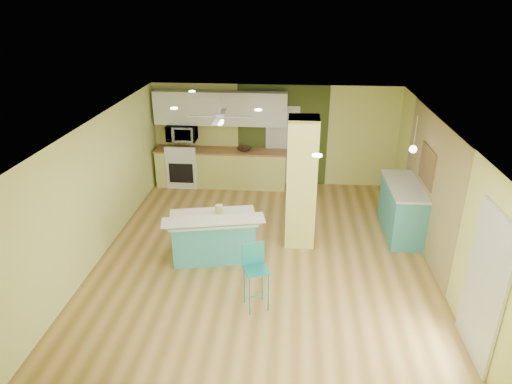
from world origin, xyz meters
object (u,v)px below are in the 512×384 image
Objects in this scene: fruit_bowl at (244,149)px; bar_stool at (255,266)px; peninsula at (214,236)px; side_counter at (403,209)px; canister at (219,209)px.

bar_stool is at bearing -81.90° from fruit_bowl.
side_counter reaches higher than peninsula.
peninsula is 1.10× the size of side_counter.
peninsula is at bearing -93.35° from fruit_bowl.
side_counter is (2.74, 2.57, -0.18)m from bar_stool.
peninsula is 5.36× the size of fruit_bowl.
fruit_bowl is 3.23m from canister.
peninsula is 1.71× the size of bar_stool.
canister is (-3.53, -1.07, 0.36)m from side_counter.
bar_stool is 1.71m from canister.
bar_stool reaches higher than fruit_bowl.
bar_stool is at bearing -69.02° from peninsula.
canister is (-0.79, 1.51, 0.19)m from bar_stool.
canister is at bearing 95.34° from bar_stool.
bar_stool is at bearing -62.46° from canister.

